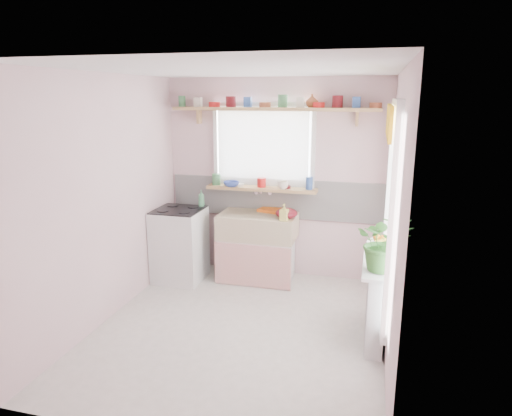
# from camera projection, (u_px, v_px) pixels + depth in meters

# --- Properties ---
(room) EXTENTS (3.20, 3.20, 3.20)m
(room) POSITION_uv_depth(u_px,v_px,m) (321.00, 182.00, 4.89)
(room) COLOR silver
(room) RESTS_ON ground
(sink_unit) EXTENTS (0.95, 0.65, 1.11)m
(sink_unit) POSITION_uv_depth(u_px,v_px,m) (258.00, 247.00, 5.72)
(sink_unit) COLOR white
(sink_unit) RESTS_ON ground
(cooker) EXTENTS (0.58, 0.58, 0.93)m
(cooker) POSITION_uv_depth(u_px,v_px,m) (180.00, 244.00, 5.72)
(cooker) COLOR white
(cooker) RESTS_ON ground
(radiator_ledge) EXTENTS (0.22, 0.95, 0.78)m
(radiator_ledge) POSITION_uv_depth(u_px,v_px,m) (376.00, 298.00, 4.35)
(radiator_ledge) COLOR white
(radiator_ledge) RESTS_ON ground
(windowsill) EXTENTS (1.40, 0.22, 0.04)m
(windowsill) POSITION_uv_depth(u_px,v_px,m) (262.00, 189.00, 5.73)
(windowsill) COLOR tan
(windowsill) RESTS_ON room
(pine_shelf) EXTENTS (2.52, 0.24, 0.04)m
(pine_shelf) POSITION_uv_depth(u_px,v_px,m) (274.00, 109.00, 5.45)
(pine_shelf) COLOR tan
(pine_shelf) RESTS_ON room
(shelf_crockery) EXTENTS (2.47, 0.11, 0.12)m
(shelf_crockery) POSITION_uv_depth(u_px,v_px,m) (270.00, 103.00, 5.44)
(shelf_crockery) COLOR #3F7F4C
(shelf_crockery) RESTS_ON pine_shelf
(sill_crockery) EXTENTS (1.35, 0.11, 0.12)m
(sill_crockery) POSITION_uv_depth(u_px,v_px,m) (262.00, 183.00, 5.71)
(sill_crockery) COLOR #3F7F4C
(sill_crockery) RESTS_ON windowsill
(dish_tray) EXTENTS (0.42, 0.36, 0.04)m
(dish_tray) POSITION_uv_depth(u_px,v_px,m) (274.00, 210.00, 5.77)
(dish_tray) COLOR orange
(dish_tray) RESTS_ON sink_unit
(colander) EXTENTS (0.32, 0.32, 0.12)m
(colander) POSITION_uv_depth(u_px,v_px,m) (287.00, 213.00, 5.44)
(colander) COLOR maroon
(colander) RESTS_ON sink_unit
(jade_plant) EXTENTS (0.50, 0.45, 0.52)m
(jade_plant) POSITION_uv_depth(u_px,v_px,m) (384.00, 242.00, 3.97)
(jade_plant) COLOR #39712D
(jade_plant) RESTS_ON radiator_ledge
(fruit_bowl) EXTENTS (0.37, 0.37, 0.07)m
(fruit_bowl) POSITION_uv_depth(u_px,v_px,m) (382.00, 245.00, 4.62)
(fruit_bowl) COLOR silver
(fruit_bowl) RESTS_ON radiator_ledge
(herb_pot) EXTENTS (0.10, 0.07, 0.19)m
(herb_pot) POSITION_uv_depth(u_px,v_px,m) (383.00, 259.00, 4.04)
(herb_pot) COLOR #356528
(herb_pot) RESTS_ON radiator_ledge
(soap_bottle_sink) EXTENTS (0.10, 0.10, 0.20)m
(soap_bottle_sink) POSITION_uv_depth(u_px,v_px,m) (284.00, 212.00, 5.33)
(soap_bottle_sink) COLOR #DBD161
(soap_bottle_sink) RESTS_ON sink_unit
(sill_cup) EXTENTS (0.14, 0.14, 0.10)m
(sill_cup) POSITION_uv_depth(u_px,v_px,m) (283.00, 185.00, 5.59)
(sill_cup) COLOR silver
(sill_cup) RESTS_ON windowsill
(sill_bowl) EXTENTS (0.25, 0.25, 0.06)m
(sill_bowl) POSITION_uv_depth(u_px,v_px,m) (231.00, 184.00, 5.75)
(sill_bowl) COLOR #344DAB
(sill_bowl) RESTS_ON windowsill
(shelf_vase) EXTENTS (0.17, 0.17, 0.15)m
(shelf_vase) POSITION_uv_depth(u_px,v_px,m) (312.00, 101.00, 5.36)
(shelf_vase) COLOR #9B552F
(shelf_vase) RESTS_ON pine_shelf
(cooker_bottle) EXTENTS (0.10, 0.10, 0.21)m
(cooker_bottle) POSITION_uv_depth(u_px,v_px,m) (201.00, 198.00, 5.74)
(cooker_bottle) COLOR #478E60
(cooker_bottle) RESTS_ON cooker
(fruit) EXTENTS (0.20, 0.14, 0.10)m
(fruit) POSITION_uv_depth(u_px,v_px,m) (383.00, 239.00, 4.61)
(fruit) COLOR orange
(fruit) RESTS_ON fruit_bowl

